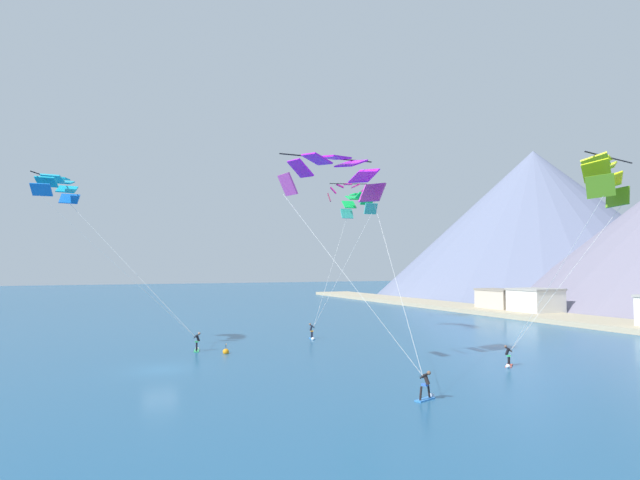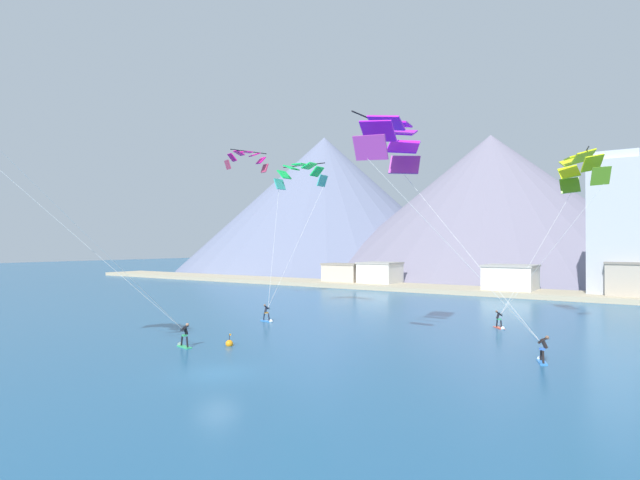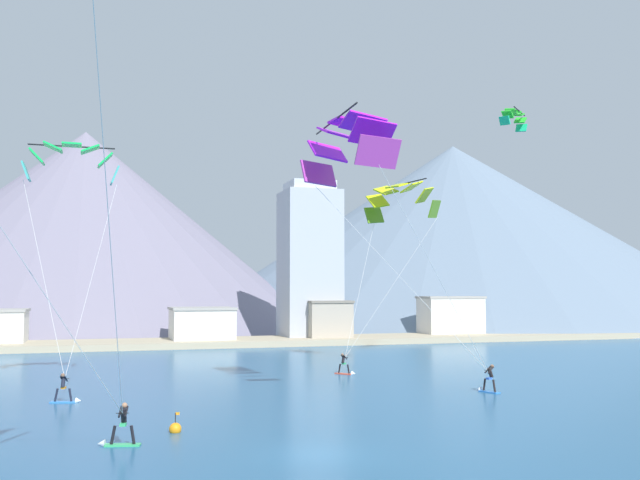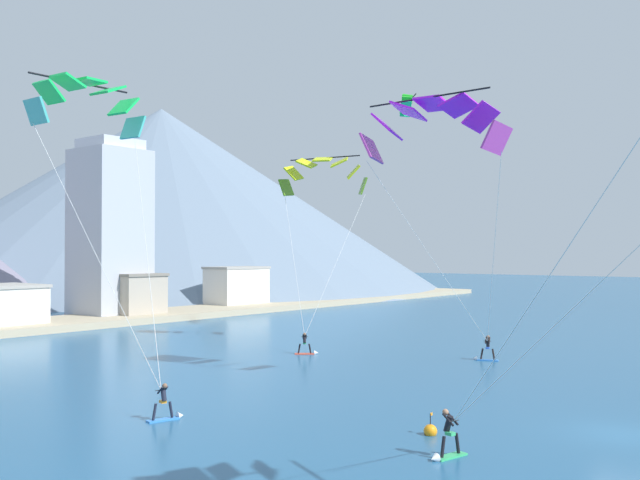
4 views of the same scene
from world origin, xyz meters
name	(u,v)px [view 2 (image 2 of 4)]	position (x,y,z in m)	size (l,w,h in m)	color
ground_plane	(217,373)	(0.00, 0.00, 0.00)	(400.00, 400.00, 0.00)	#23567F
kitesurfer_near_lead	(542,353)	(15.24, 13.35, 0.57)	(0.94, 1.78, 1.81)	#337FDB
kitesurfer_near_trail	(184,339)	(-7.48, 4.02, 0.56)	(1.79, 0.78, 1.81)	#33B266
kitesurfer_mid_center	(500,323)	(9.83, 24.91, 0.48)	(1.42, 1.59, 1.69)	#E54C33
kitesurfer_far_left	(267,316)	(-10.00, 16.67, 0.53)	(1.78, 0.82, 1.77)	#337FDB
parafoil_kite_near_lead	(392,139)	(5.46, 11.90, 15.09)	(11.55, 8.80, 15.05)	#B439A4
parafoil_kite_mid_center	(580,168)	(15.87, 28.21, 14.25)	(8.62, 7.16, 14.31)	#578F1D
parafoil_kite_far_left	(300,173)	(-10.31, 22.52, 15.15)	(6.14, 6.45, 14.84)	#3AAEA5
parafoil_kite_distant_high_outer	(247,158)	(-22.24, 27.32, 18.58)	(3.30, 5.79, 2.55)	#AD3155
race_marker_buoy	(229,344)	(-4.94, 6.13, 0.16)	(0.56, 0.56, 1.02)	orange
shoreline_strip	(486,291)	(0.00, 56.79, 0.35)	(180.00, 10.00, 0.70)	tan
shore_building_harbour_front	(511,279)	(3.33, 58.32, 2.23)	(7.38, 7.28, 4.43)	silver
shore_building_quay_east	(629,281)	(18.63, 58.23, 2.60)	(5.51, 7.07, 5.18)	#A89E8E
shore_building_quay_west	(380,274)	(-19.24, 59.33, 2.19)	(6.59, 6.48, 4.36)	silver
shore_building_old_town	(343,274)	(-26.34, 58.32, 2.02)	(7.16, 4.45, 4.02)	beige
highrise_tower	(617,227)	(17.14, 59.89, 9.93)	(7.00, 7.00, 20.27)	#A8ADB7
mountain_peak_central_summit	(491,205)	(-11.20, 103.23, 17.15)	(83.50, 83.50, 34.30)	slate
mountain_peak_east_shoulder	(324,204)	(-59.72, 103.40, 19.74)	(85.59, 85.59, 39.48)	slate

